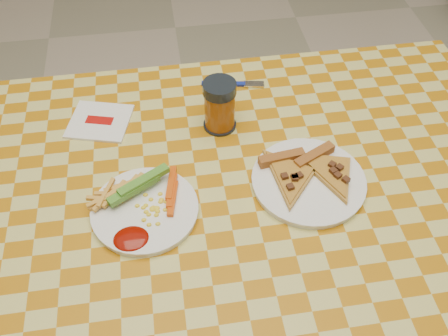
{
  "coord_description": "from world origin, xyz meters",
  "views": [
    {
      "loc": [
        -0.09,
        -0.58,
        1.52
      ],
      "look_at": [
        0.0,
        0.07,
        0.78
      ],
      "focal_mm": 40.0,
      "sensor_mm": 36.0,
      "label": 1
    }
  ],
  "objects": [
    {
      "name": "plate_right",
      "position": [
        0.17,
        0.02,
        0.76
      ],
      "size": [
        0.25,
        0.25,
        0.01
      ],
      "primitive_type": "cylinder",
      "rotation": [
        0.0,
        0.0,
        -0.13
      ],
      "color": "white",
      "rests_on": "table"
    },
    {
      "name": "table",
      "position": [
        0.0,
        0.0,
        0.68
      ],
      "size": [
        1.28,
        0.88,
        0.76
      ],
      "color": "white",
      "rests_on": "ground"
    },
    {
      "name": "drink_glass",
      "position": [
        0.02,
        0.21,
        0.81
      ],
      "size": [
        0.07,
        0.07,
        0.12
      ],
      "color": "black",
      "rests_on": "table"
    },
    {
      "name": "plate_left",
      "position": [
        -0.16,
        -0.01,
        0.76
      ],
      "size": [
        0.23,
        0.23,
        0.01
      ],
      "primitive_type": "cylinder",
      "rotation": [
        0.0,
        0.0,
        0.19
      ],
      "color": "white",
      "rests_on": "table"
    },
    {
      "name": "fork",
      "position": [
        0.07,
        0.34,
        0.76
      ],
      "size": [
        0.15,
        0.04,
        0.01
      ],
      "rotation": [
        0.0,
        0.0,
        -0.18
      ],
      "color": "navy",
      "rests_on": "table"
    },
    {
      "name": "fries_veggies",
      "position": [
        -0.16,
        0.01,
        0.78
      ],
      "size": [
        0.19,
        0.18,
        0.04
      ],
      "color": "gold",
      "rests_on": "plate_left"
    },
    {
      "name": "pizza_slices",
      "position": [
        0.17,
        0.03,
        0.78
      ],
      "size": [
        0.24,
        0.21,
        0.02
      ],
      "color": "#B97D39",
      "rests_on": "plate_right"
    },
    {
      "name": "napkin",
      "position": [
        -0.24,
        0.26,
        0.76
      ],
      "size": [
        0.16,
        0.15,
        0.01
      ],
      "rotation": [
        0.0,
        0.0,
        -0.27
      ],
      "color": "white",
      "rests_on": "table"
    }
  ]
}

